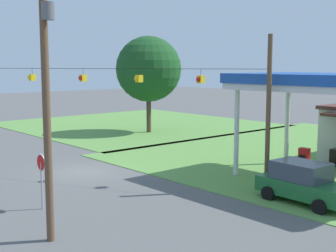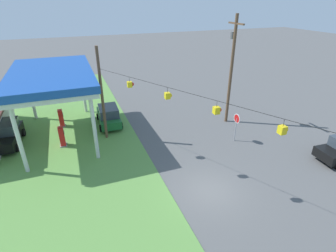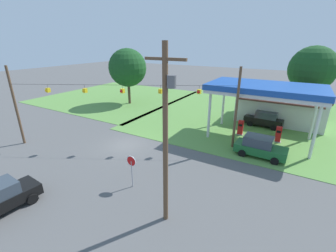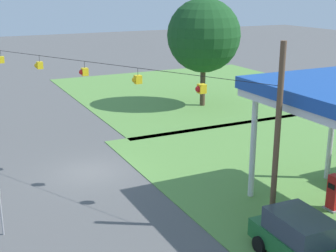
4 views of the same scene
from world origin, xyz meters
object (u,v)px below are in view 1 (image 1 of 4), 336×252
fuel_pump_near (304,164)px  utility_pole_main (46,88)px  tree_west_verge (149,69)px  stop_sign_roadside (41,169)px  car_at_pumps_front (304,183)px

fuel_pump_near → utility_pole_main: utility_pole_main is taller
tree_west_verge → utility_pole_main: bearing=-46.2°
stop_sign_roadside → car_at_pumps_front: bearing=-126.6°
car_at_pumps_front → utility_pole_main: 12.43m
car_at_pumps_front → tree_west_verge: 24.76m
utility_pole_main → tree_west_verge: bearing=133.8°
stop_sign_roadside → utility_pole_main: size_ratio=0.25×
utility_pole_main → tree_west_verge: size_ratio=1.10×
stop_sign_roadside → tree_west_verge: tree_west_verge is taller
fuel_pump_near → tree_west_verge: bearing=166.8°
utility_pole_main → fuel_pump_near: bearing=87.7°
stop_sign_roadside → utility_pole_main: bearing=158.2°
fuel_pump_near → car_at_pumps_front: 5.10m
car_at_pumps_front → tree_west_verge: bearing=160.4°
car_at_pumps_front → stop_sign_roadside: (-7.10, -9.55, 0.85)m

